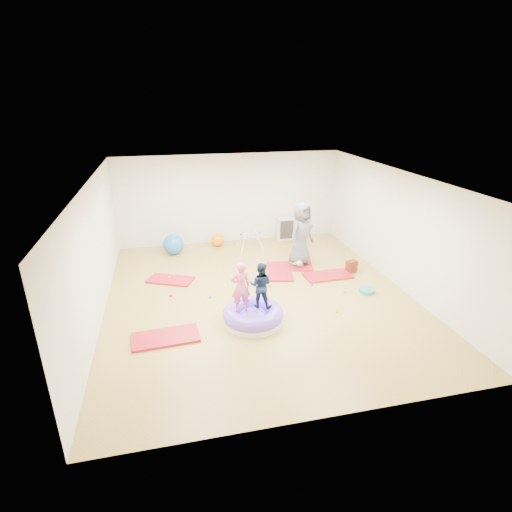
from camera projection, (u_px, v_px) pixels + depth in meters
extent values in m
cube|color=#9E884D|center=(259.00, 296.00, 9.49)|extent=(7.00, 8.00, 0.01)
cube|color=white|center=(259.00, 178.00, 8.45)|extent=(7.00, 8.00, 0.01)
cube|color=silver|center=(230.00, 199.00, 12.59)|extent=(7.00, 0.01, 2.80)
cube|color=silver|center=(328.00, 338.00, 5.36)|extent=(7.00, 0.01, 2.80)
cube|color=silver|center=(94.00, 253.00, 8.24)|extent=(0.01, 8.00, 2.80)
cube|color=silver|center=(399.00, 229.00, 9.70)|extent=(0.01, 8.00, 2.80)
cube|color=#AB1415|center=(166.00, 337.00, 7.80)|extent=(1.34, 0.74, 0.05)
cube|color=#AB1415|center=(170.00, 280.00, 10.25)|extent=(1.28, 1.00, 0.05)
cube|color=#AB1415|center=(280.00, 271.00, 10.75)|extent=(0.88, 1.37, 0.05)
cube|color=#AB1415|center=(328.00, 276.00, 10.49)|extent=(1.26, 0.66, 0.05)
cube|color=#AB1415|center=(302.00, 263.00, 11.28)|extent=(0.80, 1.18, 0.04)
cylinder|color=white|center=(253.00, 319.00, 8.35)|extent=(1.24, 1.24, 0.14)
torus|color=#724AEF|center=(253.00, 314.00, 8.31)|extent=(1.28, 1.28, 0.34)
ellipsoid|color=#724AEF|center=(253.00, 317.00, 8.34)|extent=(0.68, 0.68, 0.31)
imported|color=#E95B86|center=(241.00, 285.00, 7.97)|extent=(0.40, 0.27, 1.08)
imported|color=#11203E|center=(261.00, 283.00, 8.15)|extent=(0.59, 0.54, 0.99)
imported|color=#595B66|center=(301.00, 234.00, 10.87)|extent=(1.02, 0.95, 1.75)
ellipsoid|color=#9DE6FF|center=(297.00, 262.00, 11.05)|extent=(0.35, 0.23, 0.20)
sphere|color=beige|center=(299.00, 263.00, 10.89)|extent=(0.16, 0.16, 0.16)
sphere|color=yellow|center=(153.00, 274.00, 10.55)|extent=(0.06, 0.06, 0.06)
sphere|color=yellow|center=(169.00, 277.00, 10.37)|extent=(0.06, 0.06, 0.06)
sphere|color=#1D981C|center=(270.00, 286.00, 9.91)|extent=(0.06, 0.06, 0.06)
sphere|color=yellow|center=(337.00, 311.00, 8.73)|extent=(0.06, 0.06, 0.06)
sphere|color=#1D981C|center=(281.00, 266.00, 11.07)|extent=(0.06, 0.06, 0.06)
sphere|color=blue|center=(312.00, 285.00, 9.97)|extent=(0.06, 0.06, 0.06)
sphere|color=blue|center=(210.00, 297.00, 9.37)|extent=(0.06, 0.06, 0.06)
sphere|color=#D40504|center=(171.00, 296.00, 9.43)|extent=(0.06, 0.06, 0.06)
sphere|color=yellow|center=(344.00, 291.00, 9.62)|extent=(0.06, 0.06, 0.06)
sphere|color=blue|center=(173.00, 244.00, 11.89)|extent=(0.61, 0.61, 0.61)
sphere|color=orange|center=(218.00, 240.00, 12.55)|extent=(0.40, 0.40, 0.40)
cylinder|color=silver|center=(243.00, 245.00, 11.87)|extent=(0.21, 0.22, 0.57)
cylinder|color=silver|center=(240.00, 239.00, 12.30)|extent=(0.21, 0.22, 0.57)
cylinder|color=silver|center=(260.00, 243.00, 11.98)|extent=(0.21, 0.22, 0.57)
cylinder|color=silver|center=(257.00, 238.00, 12.42)|extent=(0.21, 0.22, 0.57)
cylinder|color=silver|center=(250.00, 234.00, 12.05)|extent=(0.55, 0.03, 0.03)
sphere|color=#D40504|center=(241.00, 234.00, 11.99)|extent=(0.07, 0.07, 0.07)
sphere|color=blue|center=(259.00, 233.00, 12.10)|extent=(0.07, 0.07, 0.07)
cube|color=silver|center=(288.00, 228.00, 13.19)|extent=(0.71, 0.35, 0.71)
cube|color=#2E2A2A|center=(289.00, 230.00, 13.04)|extent=(0.61, 0.02, 0.61)
cube|color=silver|center=(288.00, 229.00, 13.14)|extent=(0.02, 0.24, 0.63)
cube|color=silver|center=(288.00, 229.00, 13.14)|extent=(0.63, 0.24, 0.02)
cylinder|color=teal|center=(367.00, 291.00, 9.65)|extent=(0.38, 0.38, 0.08)
cube|color=#BA431E|center=(351.00, 267.00, 10.70)|extent=(0.32, 0.24, 0.33)
cylinder|color=yellow|center=(172.00, 343.00, 7.64)|extent=(0.19, 0.19, 0.03)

